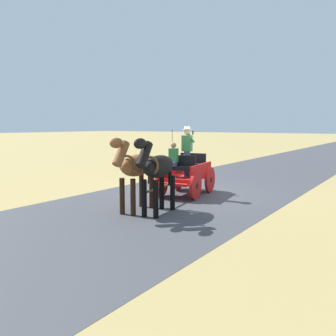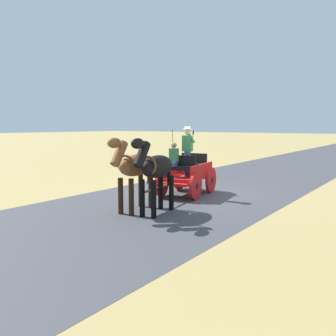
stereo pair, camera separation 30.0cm
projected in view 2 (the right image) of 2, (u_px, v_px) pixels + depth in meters
ground_plane at (199, 193)px, 13.74m from camera, size 200.00×200.00×0.00m
road_surface at (199, 193)px, 13.74m from camera, size 6.77×160.00×0.01m
horse_drawn_carriage at (186, 173)px, 13.23m from camera, size 1.79×4.51×2.50m
horse_near_side at (155, 168)px, 10.32m from camera, size 0.79×2.15×2.21m
horse_off_side at (134, 167)px, 10.63m from camera, size 0.78×2.15×2.21m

